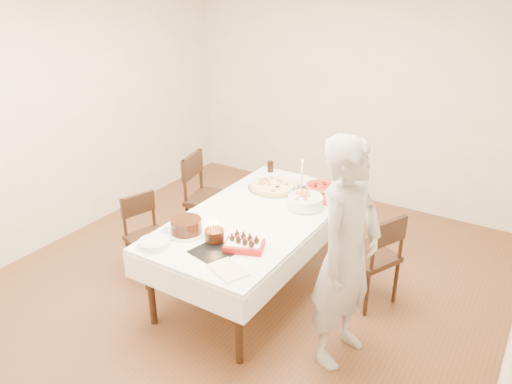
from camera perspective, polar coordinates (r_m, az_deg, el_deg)
The scene contains 22 objects.
floor at distance 4.86m, azimuth -1.37°, elevation -10.63°, with size 5.00×5.00×0.00m, color brown.
wall_back at distance 6.38m, azimuth 11.19°, elevation 10.88°, with size 4.50×0.04×2.70m, color white.
wall_left at distance 5.74m, azimuth -20.83°, elevation 8.28°, with size 0.04×5.00×2.70m, color white.
dining_table at distance 4.67m, azimuth -0.00°, elevation -6.73°, with size 1.14×2.14×0.75m, color white.
chair_right_savory at distance 4.56m, azimuth 12.81°, elevation -7.16°, with size 0.46×0.46×0.90m, color black, non-canonical shape.
chair_left_savory at distance 5.41m, azimuth -5.12°, elevation -0.82°, with size 0.51×0.51×0.99m, color black, non-canonical shape.
chair_left_dessert at distance 4.89m, azimuth -12.03°, elevation -5.24°, with size 0.42×0.42×0.82m, color black, non-canonical shape.
person at distance 3.67m, azimuth 10.31°, elevation -7.03°, with size 0.65×0.43×1.79m, color #BBB5B0.
pizza_white at distance 5.01m, azimuth 2.11°, elevation 0.65°, with size 0.54×0.54×0.04m, color beige.
pizza_pepperoni at distance 5.05m, azimuth 7.36°, elevation 0.65°, with size 0.33×0.33×0.04m, color red.
red_placemat at distance 4.82m, azimuth 7.57°, elevation -0.85°, with size 0.25×0.25×0.01m, color #B21E1E.
pasta_bowl at distance 4.61m, azimuth 5.65°, elevation -1.10°, with size 0.32×0.32×0.10m, color white.
taper_candle at distance 4.87m, azimuth 5.25°, elevation 1.83°, with size 0.08×0.08×0.36m, color white.
shaker_pair at distance 4.77m, azimuth 4.15°, elevation -0.24°, with size 0.09×0.09×0.11m, color white, non-canonical shape.
cola_glass at distance 5.41m, azimuth 1.65°, elevation 2.94°, with size 0.07×0.07×0.12m, color black.
layer_cake at distance 4.20m, azimuth -7.98°, elevation -3.88°, with size 0.33×0.33×0.13m, color black.
cake_board at distance 3.94m, azimuth -4.85°, elevation -6.82°, with size 0.31×0.31×0.01m, color black.
birthday_cake at distance 4.04m, azimuth -4.78°, elevation -4.49°, with size 0.16×0.16×0.15m, color #381B0F.
strawberry_box at distance 3.95m, azimuth -1.36°, elevation -6.02°, with size 0.31×0.20×0.08m, color #AC1713, non-canonical shape.
box_lid at distance 3.71m, azimuth -3.23°, elevation -8.94°, with size 0.29×0.19×0.02m, color beige.
plate_stack at distance 4.07m, azimuth -11.57°, elevation -5.74°, with size 0.24×0.24×0.05m, color white.
china_plate at distance 4.23m, azimuth -9.47°, elevation -4.70°, with size 0.24×0.24×0.01m, color white.
Camera 1 is at (2.22, -3.31, 2.78)m, focal length 35.00 mm.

